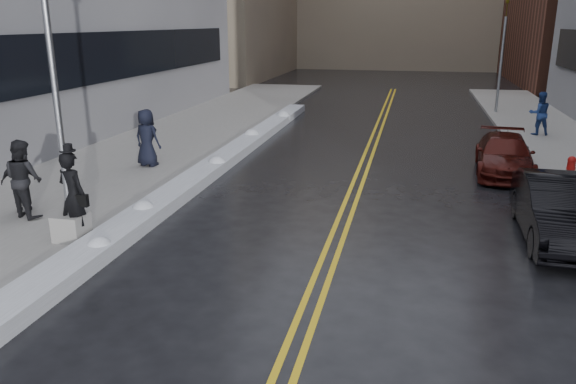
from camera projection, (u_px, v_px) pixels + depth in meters
The scene contains 15 objects.
ground at pixel (173, 301), 10.23m from camera, with size 160.00×160.00×0.00m, color black.
sidewalk_west at pixel (139, 157), 20.75m from camera, with size 5.50×50.00×0.15m, color gray.
lane_line_left at pixel (358, 172), 19.07m from camera, with size 0.12×50.00×0.01m, color gold.
lane_line_right at pixel (366, 172), 19.01m from camera, with size 0.12×50.00×0.01m, color gold.
snow_ridge at pixel (203, 174), 18.16m from camera, with size 0.90×30.00×0.34m, color silver.
lamppost at pixel (61, 136), 12.05m from camera, with size 0.65×0.65×7.62m.
fire_hydrant at pixel (571, 167), 17.53m from camera, with size 0.26×0.26×0.73m.
traffic_signal at pixel (502, 51), 29.87m from camera, with size 0.16×0.20×6.00m.
pedestrian_fedora at pixel (73, 196), 12.48m from camera, with size 0.74×0.49×2.04m, color black.
pedestrian_b at pixel (24, 179), 13.98m from camera, with size 0.96×0.75×1.98m, color black.
pedestrian_c at pixel (147, 138), 18.99m from camera, with size 0.95×0.62×1.94m, color black.
pedestrian_d at pixel (20, 182), 14.38m from camera, with size 0.94×0.39×1.60m, color black.
pedestrian_east at pixel (540, 113), 24.30m from camera, with size 0.91×0.71×1.86m, color navy.
car_black at pixel (559, 210), 12.90m from camera, with size 1.58×4.52×1.49m, color black.
car_maroon at pixel (504, 155), 18.68m from camera, with size 1.77×4.36×1.27m, color #390C09.
Camera 1 is at (4.07, -8.52, 4.89)m, focal length 35.00 mm.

